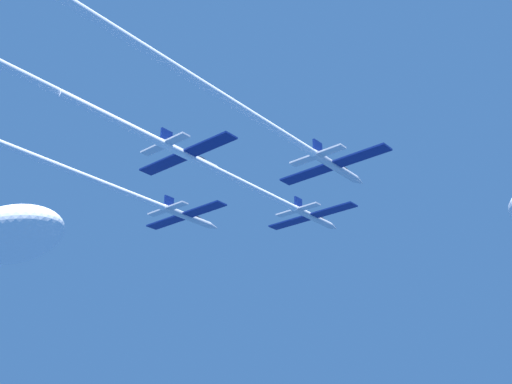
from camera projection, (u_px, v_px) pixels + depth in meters
The scene contains 5 objects.
jet_lead at pixel (249, 186), 110.92m from camera, with size 20.85×70.15×3.45m.
jet_left_wing at pixel (93, 180), 106.08m from camera, with size 20.85×75.61×3.45m.
jet_right_wing at pixel (264, 122), 88.17m from camera, with size 20.85×66.88×3.45m.
jet_slot at pixel (80, 103), 85.55m from camera, with size 20.85×72.25×3.45m.
cloud_puffy at pixel (11, 236), 140.07m from camera, with size 33.83×18.61×11.84m, color white.
Camera 1 is at (65.97, -95.81, -46.15)m, focal length 41.99 mm.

